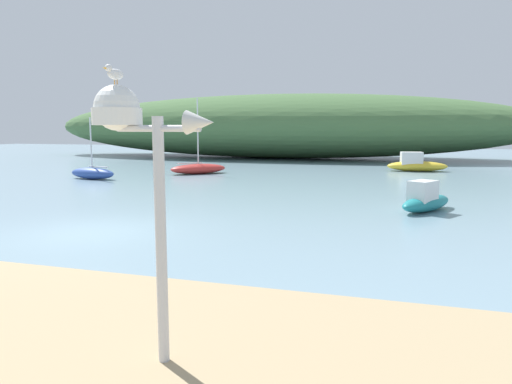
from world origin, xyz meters
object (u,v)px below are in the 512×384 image
Objects in this scene: mast_structure at (132,135)px; sailboat_outer_mooring at (92,173)px; motorboat_inner_mooring at (416,164)px; sailboat_far_right at (198,168)px; seagull_on_radar at (114,73)px; motorboat_mid_channel at (425,200)px.

sailboat_outer_mooring is at bearing 127.21° from mast_structure.
motorboat_inner_mooring is 0.85× the size of sailboat_far_right.
motorboat_mid_channel is at bearing 72.46° from seagull_on_radar.
motorboat_inner_mooring is 19.99m from sailboat_outer_mooring.
sailboat_outer_mooring is at bearing -134.11° from sailboat_far_right.
seagull_on_radar is 0.08× the size of sailboat_outer_mooring.
motorboat_mid_channel is (3.65, 12.08, -2.30)m from mast_structure.
motorboat_mid_channel is 17.87m from sailboat_outer_mooring.
motorboat_inner_mooring is (3.85, 27.77, -2.23)m from mast_structure.
sailboat_outer_mooring reaches higher than motorboat_mid_channel.
sailboat_outer_mooring is at bearing 126.83° from seagull_on_radar.
motorboat_inner_mooring is (0.20, 15.68, 0.08)m from motorboat_mid_channel.
sailboat_far_right is at bearing 111.78° from seagull_on_radar.
seagull_on_radar is 23.97m from sailboat_far_right.
mast_structure is 0.89× the size of sailboat_outer_mooring.
seagull_on_radar is at bearing -107.54° from motorboat_mid_channel.
motorboat_inner_mooring is at bearing 81.75° from seagull_on_radar.
mast_structure is at bearing -52.79° from sailboat_outer_mooring.
motorboat_mid_channel is 0.62× the size of sailboat_far_right.
sailboat_far_right is (-12.85, -5.70, -0.13)m from motorboat_inner_mooring.
mast_structure is 23.95m from sailboat_far_right.
motorboat_inner_mooring is 1.16× the size of sailboat_outer_mooring.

